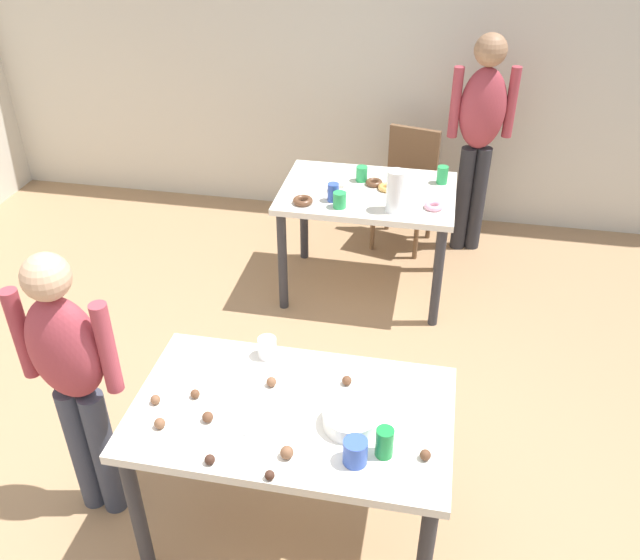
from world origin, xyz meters
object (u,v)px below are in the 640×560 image
at_px(dining_table_near, 292,427).
at_px(soda_can, 385,443).
at_px(chair_far_table, 408,181).
at_px(pitcher_far, 395,191).
at_px(person_girl_near, 72,373).
at_px(person_adult_far, 480,127).
at_px(dining_table_far, 367,205).
at_px(mixing_bowl, 351,419).

distance_m(dining_table_near, soda_can, 0.45).
xyz_separation_m(chair_far_table, pitcher_far, (-0.02, -0.99, 0.38)).
bearing_deg(dining_table_near, person_girl_near, -178.39).
bearing_deg(person_adult_far, pitcher_far, -116.98).
bearing_deg(person_girl_near, dining_table_far, 65.06).
bearing_deg(chair_far_table, person_adult_far, -3.63).
distance_m(dining_table_near, mixing_bowl, 0.28).
height_order(mixing_bowl, pitcher_far, pitcher_far).
relative_size(mixing_bowl, pitcher_far, 0.83).
bearing_deg(dining_table_far, chair_far_table, 74.27).
height_order(person_girl_near, person_adult_far, person_adult_far).
distance_m(chair_far_table, mixing_bowl, 2.80).
relative_size(person_girl_near, soda_can, 11.21).
bearing_deg(chair_far_table, dining_table_far, -105.73).
height_order(dining_table_far, soda_can, soda_can).
distance_m(mixing_bowl, soda_can, 0.19).
distance_m(dining_table_near, person_adult_far, 2.83).
bearing_deg(dining_table_far, pitcher_far, -52.26).
height_order(chair_far_table, person_adult_far, person_adult_far).
relative_size(mixing_bowl, soda_can, 1.76).
height_order(dining_table_near, person_adult_far, person_adult_far).
xyz_separation_m(dining_table_far, person_adult_far, (0.68, 0.71, 0.31)).
relative_size(dining_table_far, soda_can, 9.08).
height_order(dining_table_near, chair_far_table, chair_far_table).
distance_m(dining_table_near, person_girl_near, 0.92).
bearing_deg(chair_far_table, pitcher_far, -90.97).
xyz_separation_m(dining_table_near, chair_far_table, (0.24, 2.75, -0.15)).
bearing_deg(mixing_bowl, dining_table_far, 95.77).
bearing_deg(chair_far_table, soda_can, -87.27).
relative_size(dining_table_near, person_adult_far, 0.79).
relative_size(dining_table_near, dining_table_far, 1.14).
bearing_deg(mixing_bowl, chair_far_table, 89.96).
distance_m(dining_table_near, chair_far_table, 2.76).
xyz_separation_m(person_adult_far, pitcher_far, (-0.49, -0.96, -0.08)).
bearing_deg(person_adult_far, mixing_bowl, -99.75).
bearing_deg(chair_far_table, mixing_bowl, -90.04).
bearing_deg(person_adult_far, dining_table_far, -133.73).
height_order(mixing_bowl, soda_can, soda_can).
xyz_separation_m(dining_table_far, chair_far_table, (0.21, 0.74, -0.15)).
bearing_deg(dining_table_near, pitcher_far, 82.65).
relative_size(soda_can, pitcher_far, 0.47).
xyz_separation_m(dining_table_far, mixing_bowl, (0.21, -2.05, 0.14)).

